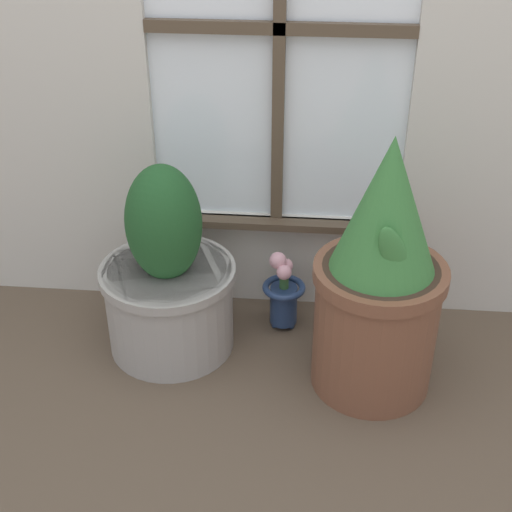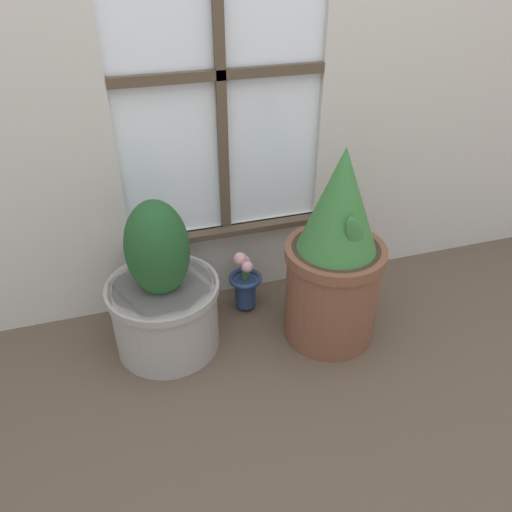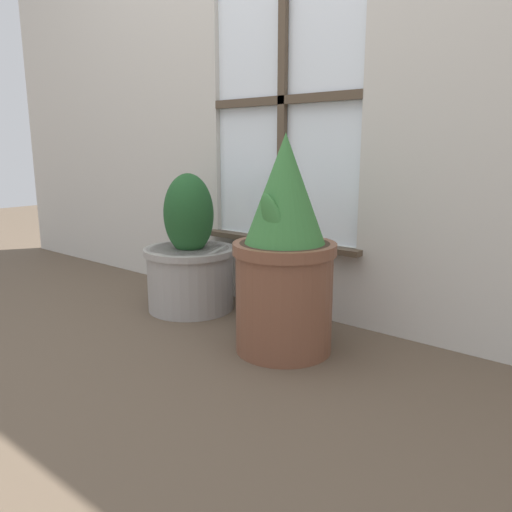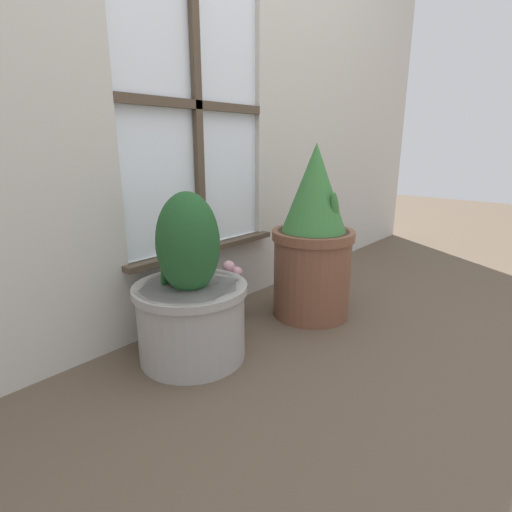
% 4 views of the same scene
% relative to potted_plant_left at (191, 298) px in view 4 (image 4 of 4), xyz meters
% --- Properties ---
extents(ground_plane, '(10.00, 10.00, 0.00)m').
position_rel_potted_plant_left_xyz_m(ground_plane, '(0.31, -0.31, -0.23)').
color(ground_plane, brown).
extents(wall_with_window, '(4.40, 0.10, 2.50)m').
position_rel_potted_plant_left_xyz_m(wall_with_window, '(0.31, 0.29, 1.03)').
color(wall_with_window, beige).
rests_on(wall_with_window, ground_plane).
extents(potted_plant_left, '(0.41, 0.41, 0.62)m').
position_rel_potted_plant_left_xyz_m(potted_plant_left, '(0.00, 0.00, 0.00)').
color(potted_plant_left, '#9E9993').
rests_on(potted_plant_left, ground_plane).
extents(potted_plant_right, '(0.37, 0.37, 0.78)m').
position_rel_potted_plant_left_xyz_m(potted_plant_right, '(0.62, -0.12, 0.12)').
color(potted_plant_right, brown).
rests_on(potted_plant_right, ground_plane).
extents(flower_vase, '(0.14, 0.14, 0.28)m').
position_rel_potted_plant_left_xyz_m(flower_vase, '(0.34, 0.12, -0.10)').
color(flower_vase, navy).
rests_on(flower_vase, ground_plane).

